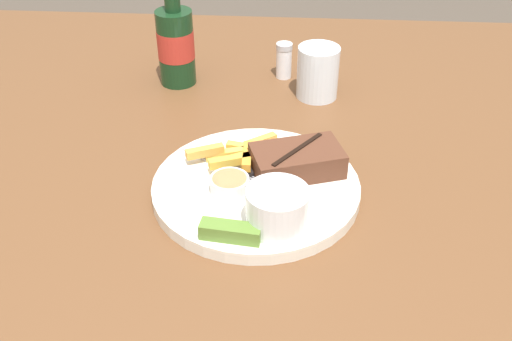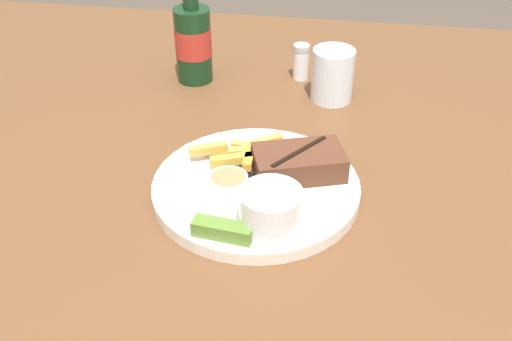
{
  "view_description": "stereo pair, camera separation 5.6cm",
  "coord_description": "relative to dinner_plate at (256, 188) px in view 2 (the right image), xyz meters",
  "views": [
    {
      "loc": [
        0.04,
        -0.64,
        1.24
      ],
      "look_at": [
        0.0,
        0.0,
        0.78
      ],
      "focal_mm": 42.0,
      "sensor_mm": 36.0,
      "label": 1
    },
    {
      "loc": [
        0.1,
        -0.64,
        1.24
      ],
      "look_at": [
        0.0,
        0.0,
        0.78
      ],
      "focal_mm": 42.0,
      "sensor_mm": 36.0,
      "label": 2
    }
  ],
  "objects": [
    {
      "name": "dipping_sauce_cup",
      "position": [
        -0.03,
        -0.02,
        0.02
      ],
      "size": [
        0.05,
        0.05,
        0.02
      ],
      "color": "silver",
      "rests_on": "dinner_plate"
    },
    {
      "name": "coleslaw_cup",
      "position": [
        0.03,
        -0.09,
        0.04
      ],
      "size": [
        0.08,
        0.08,
        0.05
      ],
      "color": "white",
      "rests_on": "dinner_plate"
    },
    {
      "name": "dinner_plate",
      "position": [
        0.0,
        0.0,
        0.0
      ],
      "size": [
        0.28,
        0.28,
        0.02
      ],
      "color": "silver",
      "rests_on": "dining_table"
    },
    {
      "name": "beer_bottle",
      "position": [
        -0.16,
        0.32,
        0.07
      ],
      "size": [
        0.06,
        0.06,
        0.21
      ],
      "color": "#143319",
      "rests_on": "dining_table"
    },
    {
      "name": "salt_shaker",
      "position": [
        0.03,
        0.35,
        0.02
      ],
      "size": [
        0.03,
        0.03,
        0.07
      ],
      "color": "white",
      "rests_on": "dining_table"
    },
    {
      "name": "steak_portion",
      "position": [
        0.05,
        0.03,
        0.03
      ],
      "size": [
        0.14,
        0.1,
        0.04
      ],
      "color": "#512D1E",
      "rests_on": "dinner_plate"
    },
    {
      "name": "fork_utensil",
      "position": [
        -0.06,
        0.04,
        0.01
      ],
      "size": [
        0.12,
        0.09,
        0.0
      ],
      "rotation": [
        0.0,
        0.0,
        5.67
      ],
      "color": "#B7B7BC",
      "rests_on": "dinner_plate"
    },
    {
      "name": "drinking_glass",
      "position": [
        0.09,
        0.28,
        0.04
      ],
      "size": [
        0.07,
        0.07,
        0.09
      ],
      "color": "silver",
      "rests_on": "dining_table"
    },
    {
      "name": "fries_pile",
      "position": [
        -0.02,
        0.05,
        0.02
      ],
      "size": [
        0.13,
        0.11,
        0.02
      ],
      "color": "gold",
      "rests_on": "dinner_plate"
    },
    {
      "name": "knife_utensil",
      "position": [
        0.01,
        0.03,
        0.01
      ],
      "size": [
        0.14,
        0.12,
        0.01
      ],
      "rotation": [
        0.0,
        0.0,
        0.72
      ],
      "color": "#B7B7BC",
      "rests_on": "dinner_plate"
    },
    {
      "name": "dining_table",
      "position": [
        0.0,
        0.0,
        -0.07
      ],
      "size": [
        1.45,
        1.3,
        0.75
      ],
      "color": "brown",
      "rests_on": "ground_plane"
    },
    {
      "name": "pickle_spear",
      "position": [
        -0.02,
        -0.11,
        0.02
      ],
      "size": [
        0.08,
        0.03,
        0.02
      ],
      "color": "#567A2D",
      "rests_on": "dinner_plate"
    }
  ]
}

